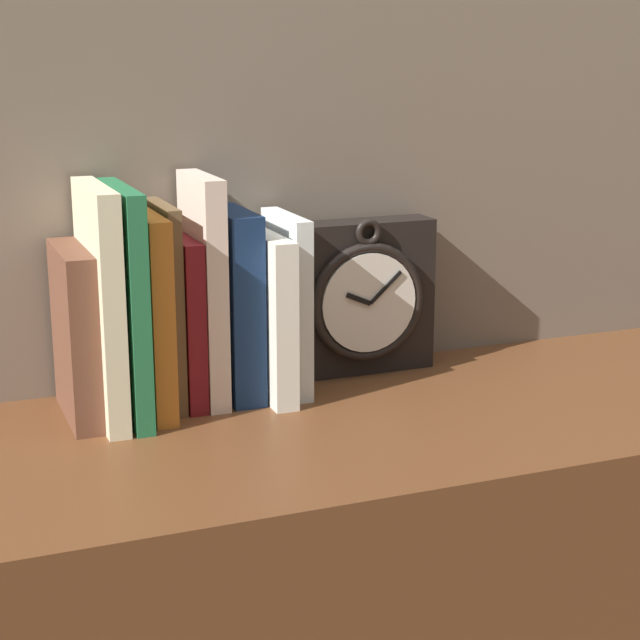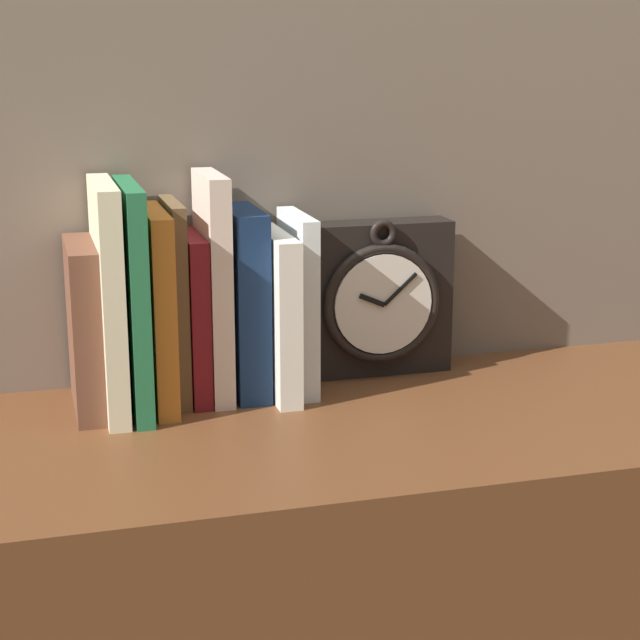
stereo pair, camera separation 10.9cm
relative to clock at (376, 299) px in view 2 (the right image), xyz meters
The scene contains 11 objects.
clock is the anchor object (origin of this frame).
book_slot0_brown 0.34m from the clock, behind, with size 0.03×0.14×0.18m.
book_slot1_cream 0.32m from the clock, behind, with size 0.02×0.16×0.25m.
book_slot2_green 0.30m from the clock, behind, with size 0.02×0.16×0.25m.
book_slot3_orange 0.27m from the clock, behind, with size 0.02×0.14×0.22m.
book_slot4_brown 0.24m from the clock, behind, with size 0.01×0.11×0.22m.
book_slot5_maroon 0.23m from the clock, behind, with size 0.02×0.12×0.19m.
book_slot6_cream 0.20m from the clock, behind, with size 0.02×0.12×0.25m.
book_slot7_navy 0.17m from the clock, behind, with size 0.04×0.12×0.21m.
book_slot8_white 0.14m from the clock, 162.82° to the right, with size 0.03×0.14×0.18m.
book_slot9_white 0.11m from the clock, 163.76° to the right, with size 0.02×0.12×0.20m.
Camera 2 is at (-0.29, -1.01, 1.20)m, focal length 60.00 mm.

